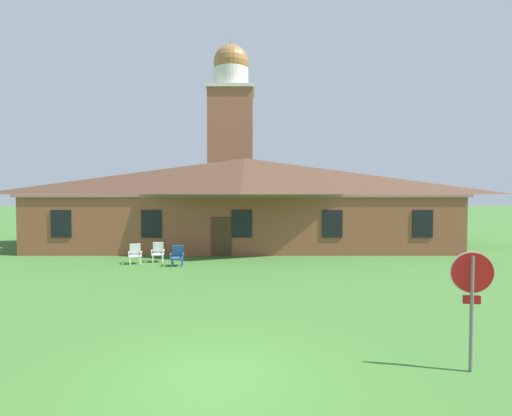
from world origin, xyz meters
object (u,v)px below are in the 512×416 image
stop_sign (469,287)px  lawn_chair_near_door (156,252)px  lawn_chair_left_end (175,255)px  lawn_chair_by_porch (133,253)px

stop_sign → lawn_chair_near_door: (-9.02, 12.35, -1.13)m
lawn_chair_near_door → lawn_chair_left_end: same height
lawn_chair_by_porch → lawn_chair_left_end: same height
lawn_chair_left_end → stop_sign: bearing=-55.1°
lawn_chair_near_door → stop_sign: bearing=-53.9°
lawn_chair_near_door → lawn_chair_left_end: bearing=-43.3°
lawn_chair_by_porch → lawn_chair_left_end: (2.17, -0.57, 0.00)m
stop_sign → lawn_chair_left_end: bearing=124.9°
lawn_chair_by_porch → lawn_chair_near_door: bearing=29.4°
stop_sign → lawn_chair_left_end: size_ratio=2.42×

